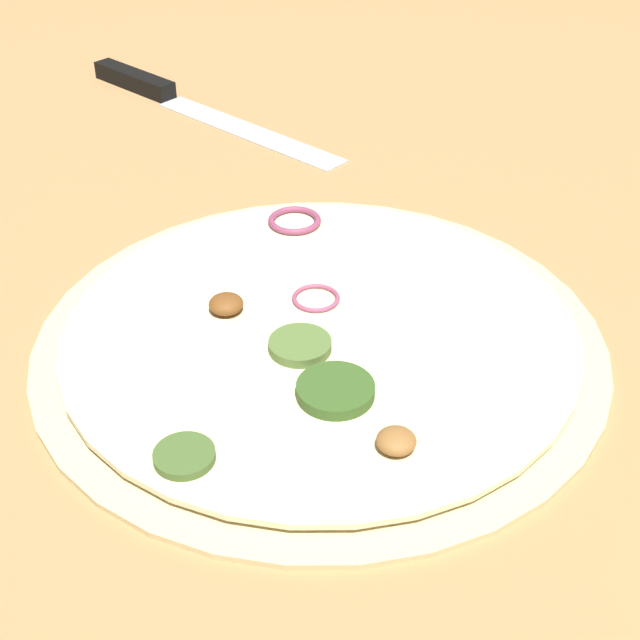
# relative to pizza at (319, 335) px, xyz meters

# --- Properties ---
(ground_plane) EXTENTS (3.00, 3.00, 0.00)m
(ground_plane) POSITION_rel_pizza_xyz_m (0.00, 0.00, -0.01)
(ground_plane) COLOR tan
(pizza) EXTENTS (0.38, 0.38, 0.02)m
(pizza) POSITION_rel_pizza_xyz_m (0.00, 0.00, 0.00)
(pizza) COLOR beige
(pizza) RESTS_ON ground_plane
(knife) EXTENTS (0.32, 0.17, 0.02)m
(knife) POSITION_rel_pizza_xyz_m (-0.27, 0.36, 0.00)
(knife) COLOR silver
(knife) RESTS_ON ground_plane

